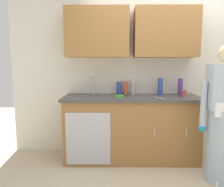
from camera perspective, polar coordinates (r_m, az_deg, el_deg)
ground_plane at (r=2.91m, az=17.75°, el=-21.46°), size 9.00×9.00×0.00m
kitchen_wall_with_uppers at (r=3.48m, az=11.66°, el=8.76°), size 4.80×0.44×2.70m
counter_cabinet at (r=3.27m, az=4.94°, el=-9.24°), size 1.90×0.62×0.90m
countertop at (r=3.17m, az=5.09°, el=-1.07°), size 1.96×0.66×0.04m
sink at (r=3.17m, az=-4.40°, el=-0.95°), size 0.50×0.36×0.35m
person_at_sink at (r=2.89m, az=26.94°, el=-7.35°), size 0.55×0.34×1.62m
bottle_water_tall at (r=3.36m, az=3.60°, el=1.45°), size 0.06×0.06×0.19m
bottle_soap at (r=3.38m, az=5.52°, el=1.64°), size 0.06×0.06×0.21m
bottle_dish_liquid at (r=3.36m, az=12.49°, el=1.81°), size 0.07×0.07×0.25m
bottle_cleaner_spray at (r=3.45m, az=17.42°, el=1.73°), size 0.07×0.07×0.25m
bottle_water_short at (r=3.37m, az=1.91°, el=1.45°), size 0.08×0.08×0.19m
cup_by_sink at (r=3.35m, az=18.30°, el=0.12°), size 0.08×0.08×0.08m
knife_on_counter at (r=3.07m, az=12.35°, el=-1.09°), size 0.11×0.23×0.01m
sponge at (r=3.05m, az=2.01°, el=-0.72°), size 0.11×0.07×0.03m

